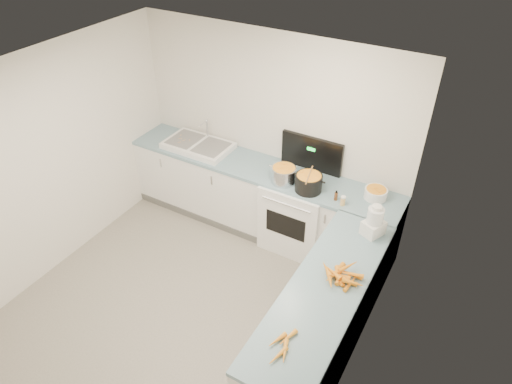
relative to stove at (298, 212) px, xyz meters
The scene contains 19 objects.
floor 1.84m from the stove, 108.07° to the right, with size 3.50×4.00×0.00m, color gray, non-canonical shape.
ceiling 2.69m from the stove, 108.07° to the right, with size 3.50×4.00×0.00m, color silver, non-canonical shape.
wall_back 1.00m from the stove, 150.23° to the left, with size 3.50×2.50×0.00m, color silver, non-canonical shape.
wall_left 2.96m from the stove, 143.77° to the right, with size 4.00×2.50×0.00m, color silver, non-canonical shape.
wall_right 2.21m from the stove, 54.55° to the right, with size 4.00×2.50×0.00m, color silver, non-canonical shape.
counter_back 0.55m from the stove, behind, with size 3.50×0.62×0.94m.
counter_right 1.65m from the stove, 56.99° to the right, with size 0.62×2.20×0.94m.
stove is the anchor object (origin of this frame).
sink 1.54m from the stove, behind, with size 0.86×0.52×0.31m.
steel_pot 0.58m from the stove, 141.73° to the right, with size 0.29×0.29×0.21m, color silver.
black_pot 0.59m from the stove, 39.09° to the right, with size 0.30×0.30×0.22m, color black.
wooden_spoon 0.70m from the stove, 39.09° to the right, with size 0.02×0.02×0.37m, color #AD7A47.
mixing_bowl 1.01m from the stove, ahead, with size 0.25×0.25×0.11m, color white.
extract_bottle 0.73m from the stove, 16.72° to the right, with size 0.04×0.04×0.10m, color #593319.
spice_jar 0.81m from the stove, 18.13° to the right, with size 0.05×0.05×0.09m, color #E5B266.
food_processor 1.29m from the stove, 25.68° to the right, with size 0.24×0.26×0.35m.
carrot_pile 1.63m from the stove, 51.19° to the right, with size 0.42×0.41×0.09m.
peeled_carrots 2.31m from the stove, 67.99° to the right, with size 0.19×0.37×0.04m.
peelings 1.73m from the stove, behind, with size 0.23×0.27×0.01m.
Camera 1 is at (2.27, -2.33, 3.92)m, focal length 32.00 mm.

